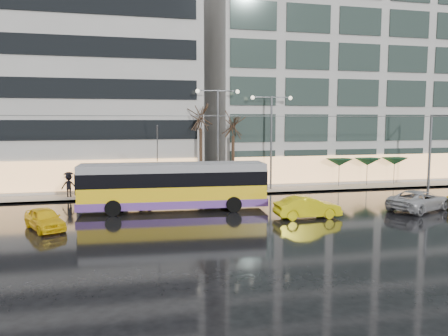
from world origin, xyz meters
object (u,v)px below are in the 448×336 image
object	(u,v)px
trolleybus	(174,187)
bus_shelter	(97,174)
street_lamp_near	(218,126)
taxi_a	(45,219)

from	to	relation	value
trolleybus	bus_shelter	distance (m)	8.78
bus_shelter	street_lamp_near	distance (m)	11.14
bus_shelter	taxi_a	size ratio (longest dim) A/B	1.09
trolleybus	street_lamp_near	world-z (taller)	street_lamp_near
street_lamp_near	taxi_a	size ratio (longest dim) A/B	2.35
street_lamp_near	taxi_a	bearing A→B (deg)	-140.00
bus_shelter	taxi_a	distance (m)	11.05
bus_shelter	taxi_a	world-z (taller)	bus_shelter
trolleybus	taxi_a	world-z (taller)	trolleybus
taxi_a	street_lamp_near	bearing A→B (deg)	13.64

